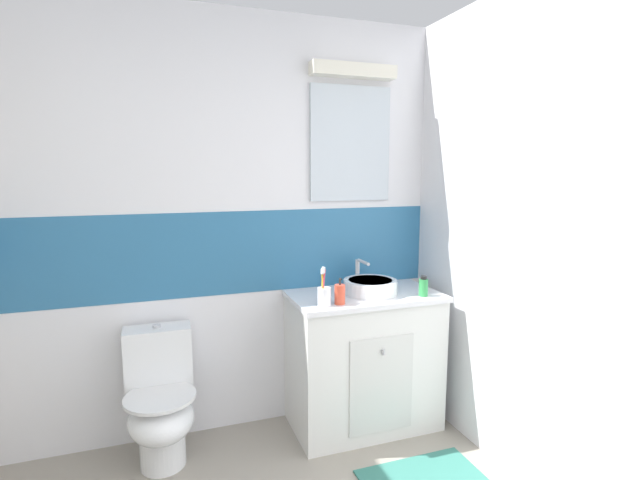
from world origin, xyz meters
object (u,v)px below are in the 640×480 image
object	(u,v)px
toilet	(160,402)
soap_dispenser	(340,294)
sink_basin	(370,286)
lotion_bottle_short	(423,287)
toothbrush_cup	(324,295)

from	to	relation	value
toilet	soap_dispenser	size ratio (longest dim) A/B	4.92
sink_basin	lotion_bottle_short	distance (m)	0.32
toilet	toothbrush_cup	world-z (taller)	toothbrush_cup
sink_basin	lotion_bottle_short	world-z (taller)	sink_basin
sink_basin	soap_dispenser	world-z (taller)	sink_basin
sink_basin	lotion_bottle_short	bearing A→B (deg)	-30.28
soap_dispenser	lotion_bottle_short	distance (m)	0.53
sink_basin	toilet	xyz separation A→B (m)	(-1.23, 0.02, -0.55)
sink_basin	toilet	distance (m)	1.35
sink_basin	soap_dispenser	distance (m)	0.30
toothbrush_cup	soap_dispenser	distance (m)	0.09
toilet	lotion_bottle_short	bearing A→B (deg)	-6.71
soap_dispenser	lotion_bottle_short	size ratio (longest dim) A/B	1.24
lotion_bottle_short	soap_dispenser	bearing A→B (deg)	179.03
toothbrush_cup	soap_dispenser	world-z (taller)	toothbrush_cup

